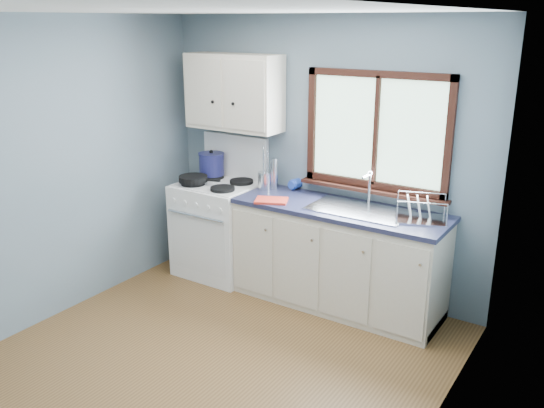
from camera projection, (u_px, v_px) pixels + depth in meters
The scene contains 18 objects.
floor at pixel (199, 372), 4.20m from camera, with size 3.20×3.60×0.02m, color brown.
ceiling at pixel (183, 8), 3.43m from camera, with size 3.20×3.60×0.02m, color white.
wall_back at pixel (322, 157), 5.26m from camera, with size 3.20×0.02×2.50m, color slate.
wall_left at pixel (40, 175), 4.65m from camera, with size 0.02×3.60×2.50m, color slate.
wall_right at pixel (430, 262), 2.98m from camera, with size 0.02×3.60×2.50m, color slate.
gas_range at pixel (219, 226), 5.71m from camera, with size 0.76×0.69×1.36m.
base_cabinets at pixel (337, 262), 5.07m from camera, with size 1.85×0.60×0.88m.
countertop at pixel (339, 209), 4.92m from camera, with size 1.89×0.64×0.04m, color #1A1D35.
sink at pixel (358, 217), 4.84m from camera, with size 0.84×0.46×0.44m.
window at pixel (376, 140), 4.88m from camera, with size 1.36×0.10×1.03m.
upper_cabinets at pixel (234, 92), 5.38m from camera, with size 0.95×0.35×0.70m.
skillet at pixel (194, 179), 5.53m from camera, with size 0.44×0.34×0.06m.
stockpot at pixel (212, 164), 5.75m from camera, with size 0.31×0.31×0.25m.
utensil_crock at pixel (265, 180), 5.41m from camera, with size 0.16×0.16×0.42m.
thermos at pixel (274, 174), 5.40m from camera, with size 0.07×0.07×0.30m, color silver.
soap_bottle at pixel (291, 177), 5.35m from camera, with size 0.10×0.10×0.26m, color #2447B5.
dish_towel at pixel (271, 200), 5.06m from camera, with size 0.28×0.20×0.02m, color red.
dish_rack at pixel (420, 214), 4.58m from camera, with size 0.47×0.42×0.21m.
Camera 1 is at (2.42, -2.75, 2.44)m, focal length 38.00 mm.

